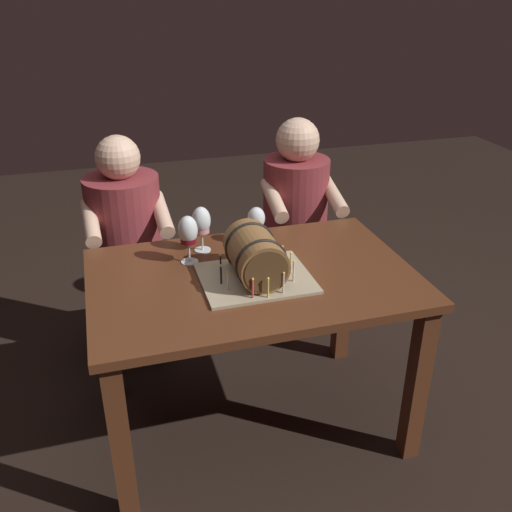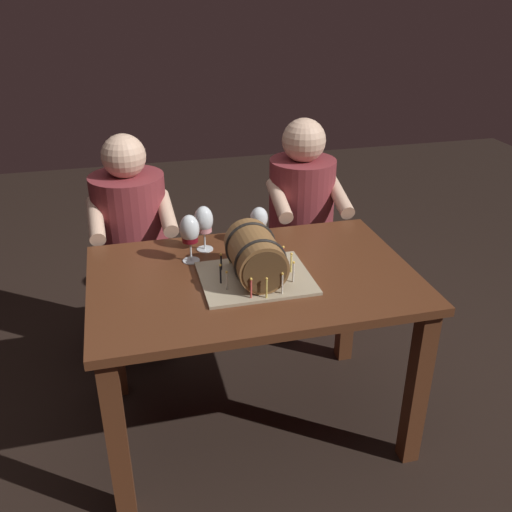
% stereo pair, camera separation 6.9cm
% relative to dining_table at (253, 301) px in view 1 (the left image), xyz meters
% --- Properties ---
extents(ground_plane, '(8.00, 8.00, 0.00)m').
position_rel_dining_table_xyz_m(ground_plane, '(0.00, 0.00, -0.63)').
color(ground_plane, black).
extents(dining_table, '(1.26, 0.83, 0.75)m').
position_rel_dining_table_xyz_m(dining_table, '(0.00, 0.00, 0.00)').
color(dining_table, '#562D19').
rests_on(dining_table, ground).
extents(barrel_cake, '(0.42, 0.35, 0.21)m').
position_rel_dining_table_xyz_m(barrel_cake, '(0.00, -0.04, 0.21)').
color(barrel_cake, tan).
rests_on(barrel_cake, dining_table).
extents(wine_glass_rose, '(0.08, 0.08, 0.20)m').
position_rel_dining_table_xyz_m(wine_glass_rose, '(-0.14, 0.27, 0.25)').
color(wine_glass_rose, white).
rests_on(wine_glass_rose, dining_table).
extents(wine_glass_white, '(0.08, 0.08, 0.17)m').
position_rel_dining_table_xyz_m(wine_glass_white, '(0.09, 0.27, 0.23)').
color(wine_glass_white, white).
rests_on(wine_glass_white, dining_table).
extents(wine_glass_red, '(0.08, 0.08, 0.20)m').
position_rel_dining_table_xyz_m(wine_glass_red, '(-0.22, 0.17, 0.25)').
color(wine_glass_red, white).
rests_on(wine_glass_red, dining_table).
extents(person_seated_left, '(0.40, 0.48, 1.15)m').
position_rel_dining_table_xyz_m(person_seated_left, '(-0.43, 0.71, -0.09)').
color(person_seated_left, '#4C1B1E').
rests_on(person_seated_left, ground).
extents(person_seated_right, '(0.39, 0.48, 1.17)m').
position_rel_dining_table_xyz_m(person_seated_right, '(0.43, 0.71, -0.08)').
color(person_seated_right, '#4C1B1E').
rests_on(person_seated_right, ground).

